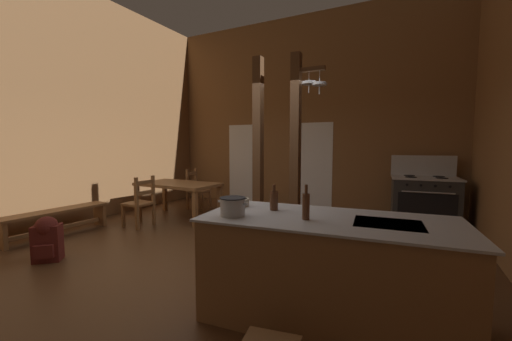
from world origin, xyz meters
TOP-DOWN VIEW (x-y plane):
  - ground_plane at (0.00, 0.00)m, footprint 7.63×8.05m
  - wall_back at (0.00, 3.69)m, footprint 7.63×0.14m
  - wall_left at (-3.48, 0.00)m, footprint 0.14×8.05m
  - glazed_door_back_left at (-1.54, 3.62)m, footprint 1.00×0.01m
  - glazed_panel_back_right at (0.34, 3.62)m, footprint 0.84×0.01m
  - kitchen_island at (1.74, -0.87)m, footprint 2.24×1.16m
  - stove_range at (2.62, 3.01)m, footprint 1.21×0.91m
  - support_post_with_pot_rack at (0.79, 1.05)m, footprint 0.54×0.22m
  - support_post_center at (0.15, 0.98)m, footprint 0.14×0.14m
  - dining_table at (-1.93, 1.42)m, footprint 1.74×0.97m
  - ladderback_chair_near_window at (-2.17, 2.34)m, footprint 0.49×0.49m
  - ladderback_chair_by_post at (-2.11, 0.58)m, footprint 0.46×0.46m
  - bench_along_left_wall at (-2.93, -0.47)m, footprint 0.45×1.68m
  - backpack at (-1.87, -1.19)m, footprint 0.39×0.39m
  - stockpot_on_counter at (0.96, -1.16)m, footprint 0.30×0.23m
  - mixing_bowl_on_counter at (0.80, -0.77)m, footprint 0.22×0.22m
  - bottle_tall_on_counter at (1.20, -0.79)m, footprint 0.08×0.08m
  - bottle_short_on_counter at (1.59, -1.01)m, footprint 0.06×0.06m

SIDE VIEW (x-z plane):
  - ground_plane at x=0.00m, z-range -0.10..0.00m
  - bench_along_left_wall at x=-2.93m, z-range 0.09..0.53m
  - backpack at x=-1.87m, z-range 0.02..0.61m
  - ladderback_chair_near_window at x=-2.17m, z-range -0.02..0.93m
  - ladderback_chair_by_post at x=-2.11m, z-range -0.02..0.93m
  - kitchen_island at x=1.74m, z-range 0.00..0.91m
  - stove_range at x=2.62m, z-range -0.18..1.14m
  - dining_table at x=-1.93m, z-range 0.28..1.02m
  - mixing_bowl_on_counter at x=0.80m, z-range 0.91..0.99m
  - stockpot_on_counter at x=0.96m, z-range 0.91..1.07m
  - bottle_tall_on_counter at x=1.20m, z-range 0.88..1.13m
  - glazed_door_back_left at x=-1.54m, z-range 0.00..2.05m
  - glazed_panel_back_right at x=0.34m, z-range 0.00..2.05m
  - bottle_short_on_counter at x=1.59m, z-range 0.88..1.17m
  - support_post_center at x=0.15m, z-range 0.00..2.92m
  - support_post_with_pot_rack at x=0.79m, z-range 0.11..3.02m
  - wall_back at x=0.00m, z-range 0.00..4.57m
  - wall_left at x=-3.48m, z-range 0.00..4.57m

